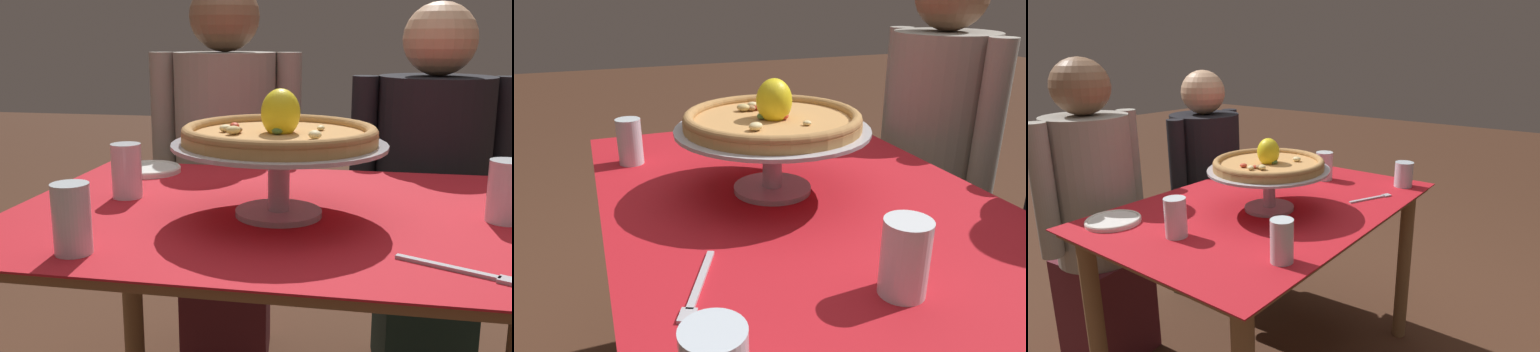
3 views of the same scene
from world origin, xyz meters
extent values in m
cylinder|color=olive|center=(-0.55, -0.34, 0.35)|extent=(0.06, 0.06, 0.71)
cylinder|color=olive|center=(-0.55, 0.34, 0.35)|extent=(0.06, 0.06, 0.71)
cube|color=olive|center=(0.00, 0.00, 0.72)|extent=(1.21, 0.81, 0.02)
cube|color=red|center=(0.00, 0.00, 0.74)|extent=(1.25, 0.85, 0.00)
cylinder|color=#B7B7C1|center=(-0.05, -0.04, 0.74)|extent=(0.18, 0.18, 0.01)
cylinder|color=#B7B7C1|center=(-0.05, -0.04, 0.82)|extent=(0.04, 0.04, 0.13)
cylinder|color=#B7B7C1|center=(-0.05, -0.04, 0.89)|extent=(0.44, 0.44, 0.01)
cylinder|color=tan|center=(-0.05, -0.04, 0.90)|extent=(0.39, 0.39, 0.02)
torus|color=#AF7D47|center=(-0.05, -0.04, 0.91)|extent=(0.39, 0.39, 0.02)
ellipsoid|color=beige|center=(-0.16, -0.05, 0.92)|extent=(0.03, 0.03, 0.01)
ellipsoid|color=beige|center=(-0.04, -0.04, 0.92)|extent=(0.03, 0.03, 0.01)
ellipsoid|color=#4C7533|center=(-0.05, -0.06, 0.92)|extent=(0.03, 0.03, 0.01)
ellipsoid|color=#C63D28|center=(-0.15, -0.01, 0.92)|extent=(0.03, 0.03, 0.01)
ellipsoid|color=#C63D28|center=(-0.03, -0.02, 0.92)|extent=(0.03, 0.03, 0.02)
ellipsoid|color=#C63D28|center=(-0.05, -0.05, 0.92)|extent=(0.02, 0.03, 0.01)
ellipsoid|color=#C63D28|center=(-0.13, -0.05, 0.92)|extent=(0.02, 0.02, 0.01)
ellipsoid|color=#996B42|center=(-0.13, -0.06, 0.92)|extent=(0.03, 0.03, 0.01)
ellipsoid|color=tan|center=(-0.14, -0.08, 0.92)|extent=(0.04, 0.04, 0.02)
ellipsoid|color=beige|center=(0.03, 0.01, 0.92)|extent=(0.02, 0.02, 0.01)
ellipsoid|color=beige|center=(0.03, -0.11, 0.92)|extent=(0.03, 0.04, 0.02)
ellipsoid|color=yellow|center=(-0.05, -0.04, 0.95)|extent=(0.10, 0.10, 0.10)
cylinder|color=silver|center=(-0.36, -0.33, 0.80)|extent=(0.06, 0.06, 0.12)
cylinder|color=silver|center=(-0.36, -0.33, 0.78)|extent=(0.06, 0.06, 0.08)
cylinder|color=white|center=(0.40, 0.00, 0.80)|extent=(0.07, 0.07, 0.12)
cylinder|color=silver|center=(0.40, 0.00, 0.76)|extent=(0.07, 0.07, 0.04)
cylinder|color=white|center=(-0.41, 0.04, 0.80)|extent=(0.07, 0.07, 0.12)
cylinder|color=silver|center=(-0.41, 0.04, 0.76)|extent=(0.06, 0.06, 0.04)
cylinder|color=white|center=(-0.46, 0.30, 0.74)|extent=(0.18, 0.18, 0.01)
torus|color=silver|center=(-0.46, 0.30, 0.75)|extent=(0.18, 0.18, 0.01)
cube|color=#B7B7C1|center=(0.26, -0.28, 0.74)|extent=(0.16, 0.08, 0.01)
cube|color=#B7B7C1|center=(0.34, -0.32, 0.74)|extent=(0.04, 0.04, 0.01)
cube|color=maroon|center=(-0.33, 0.64, 0.23)|extent=(0.32, 0.35, 0.46)
cylinder|color=gray|center=(-0.33, 0.64, 0.76)|extent=(0.36, 0.36, 0.59)
cylinder|color=gray|center=(-0.53, 0.62, 0.80)|extent=(0.08, 0.08, 0.50)
cylinder|color=gray|center=(-0.12, 0.67, 0.80)|extent=(0.08, 0.08, 0.50)
camera|label=1|loc=(0.13, -1.21, 1.09)|focal=41.88mm
camera|label=2|loc=(0.92, -0.42, 1.18)|focal=34.08mm
camera|label=3|loc=(-1.24, -0.98, 1.29)|focal=31.15mm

